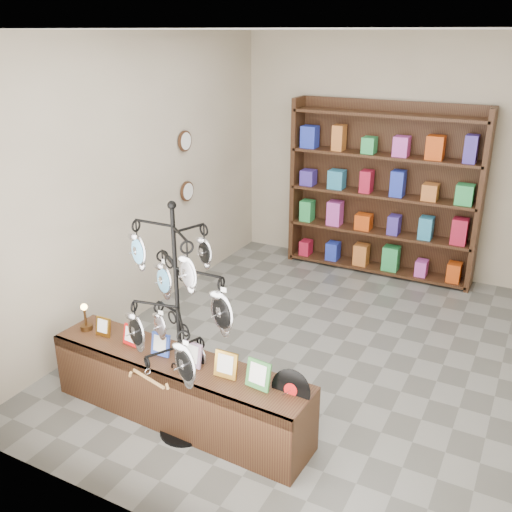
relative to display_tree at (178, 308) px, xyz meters
The scene contains 6 objects.
ground 2.03m from the display_tree, 76.43° to the left, with size 5.00×5.00×0.00m, color slate.
room_envelope 1.86m from the display_tree, 76.43° to the left, with size 5.00×5.00×5.00m.
display_tree is the anchor object (origin of this frame).
front_shelf 0.84m from the display_tree, 135.46° to the left, with size 2.30×0.57×0.81m.
back_shelving 3.97m from the display_tree, 84.22° to the left, with size 2.42×0.36×2.20m.
wall_clocks 2.94m from the display_tree, 122.57° to the left, with size 0.03×0.24×0.84m.
Camera 1 is at (1.83, -4.69, 2.99)m, focal length 40.00 mm.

